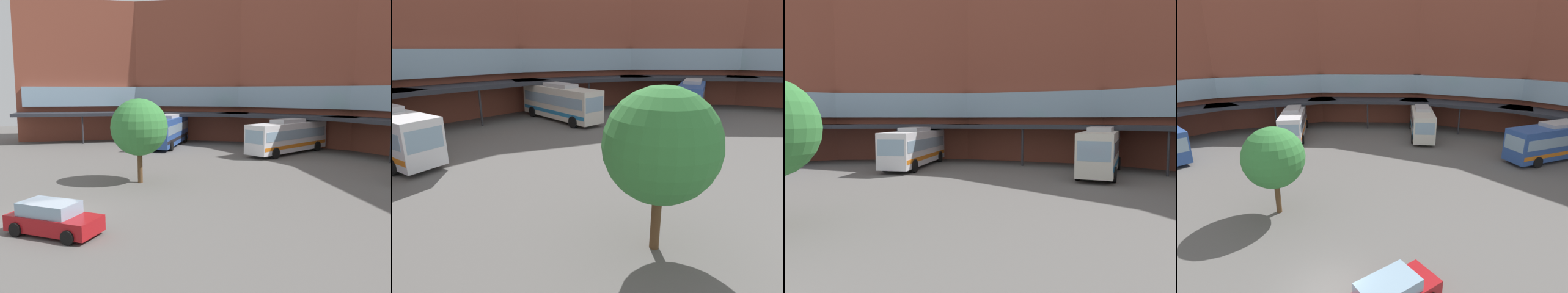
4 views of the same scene
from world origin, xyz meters
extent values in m
cube|color=#282B33|center=(12.76, 29.18, 3.69)|extent=(16.91, 10.36, 0.40)
cylinder|color=#2D2D33|center=(12.12, 27.71, 1.85)|extent=(0.20, 0.20, 3.69)
cube|color=brown|center=(0.00, 36.85, 9.23)|extent=(16.71, 6.00, 18.46)
cube|color=#8CADC6|center=(0.00, 36.25, 5.91)|extent=(15.04, 6.24, 2.58)
cube|color=#282B33|center=(0.00, 31.85, 3.69)|extent=(16.71, 4.00, 0.40)
cylinder|color=#2D2D33|center=(0.00, 30.25, 1.85)|extent=(0.20, 0.20, 3.69)
cube|color=brown|center=(-14.77, 33.76, 9.23)|extent=(17.72, 12.19, 18.46)
cube|color=#8CADC6|center=(-14.53, 33.21, 5.91)|extent=(16.28, 11.74, 2.58)
cube|color=#282B33|center=(-12.76, 29.18, 3.69)|extent=(16.91, 10.36, 0.40)
cylinder|color=#2D2D33|center=(-12.12, 27.71, 1.85)|extent=(0.20, 0.20, 3.69)
cube|color=white|center=(-9.27, 26.26, 1.83)|extent=(4.60, 11.56, 2.97)
cube|color=#8CADC6|center=(-9.27, 26.26, 2.19)|extent=(4.53, 10.90, 0.95)
cube|color=orange|center=(-9.27, 26.26, 1.00)|extent=(4.59, 11.34, 0.36)
cube|color=#8CADC6|center=(-8.22, 20.77, 2.19)|extent=(2.21, 0.54, 1.31)
cube|color=#B2B2B7|center=(-9.27, 26.26, 3.50)|extent=(2.50, 4.32, 0.36)
cylinder|color=black|center=(-7.30, 22.73, 0.55)|extent=(0.50, 1.14, 1.10)
cylinder|color=black|center=(-9.79, 22.26, 0.55)|extent=(0.50, 1.14, 1.10)
cylinder|color=black|center=(-8.74, 30.27, 0.55)|extent=(0.50, 1.14, 1.10)
cylinder|color=black|center=(-11.23, 29.79, 0.55)|extent=(0.50, 1.14, 1.10)
cube|color=silver|center=(7.18, 26.91, 1.90)|extent=(2.93, 10.39, 3.11)
cube|color=#8CADC6|center=(7.18, 26.91, 2.28)|extent=(2.96, 9.78, 0.99)
cube|color=#267FBF|center=(7.18, 26.91, 1.03)|extent=(2.95, 10.19, 0.37)
cube|color=#8CADC6|center=(6.96, 21.81, 2.28)|extent=(2.20, 0.21, 1.37)
cube|color=#B2B2B7|center=(7.18, 26.91, 3.64)|extent=(1.90, 3.78, 0.36)
cylinder|color=black|center=(8.27, 23.36, 0.55)|extent=(0.35, 1.11, 1.10)
cylinder|color=black|center=(5.78, 23.46, 0.55)|extent=(0.35, 1.11, 1.10)
cylinder|color=black|center=(8.57, 30.35, 0.55)|extent=(0.35, 1.11, 1.10)
cylinder|color=black|center=(6.08, 30.46, 0.55)|extent=(0.35, 1.11, 1.10)
camera|label=1|loc=(21.72, -4.49, 6.64)|focal=36.89mm
camera|label=2|loc=(-13.93, 1.54, 7.25)|focal=29.21mm
camera|label=3|loc=(8.34, -3.64, 4.42)|focal=33.71mm
camera|label=4|loc=(2.50, -11.09, 10.98)|focal=27.67mm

